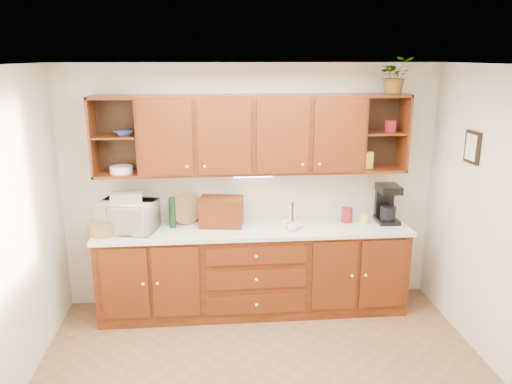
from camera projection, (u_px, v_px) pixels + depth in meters
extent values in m
plane|color=white|center=(272.00, 65.00, 3.36)|extent=(4.00, 4.00, 0.00)
plane|color=beige|center=(251.00, 187.00, 5.38)|extent=(4.00, 0.00, 4.00)
cube|color=#3A1406|center=(254.00, 271.00, 5.32)|extent=(3.20, 0.60, 0.90)
cube|color=silver|center=(254.00, 229.00, 5.18)|extent=(3.24, 0.64, 0.04)
cube|color=#3A1406|center=(252.00, 135.00, 5.07)|extent=(2.30, 0.33, 0.80)
cube|color=black|center=(117.00, 134.00, 5.09)|extent=(0.45, 0.02, 0.80)
cube|color=black|center=(379.00, 131.00, 5.33)|extent=(0.45, 0.02, 0.80)
cube|color=#3A1406|center=(114.00, 136.00, 4.95)|extent=(0.43, 0.30, 0.02)
cube|color=#3A1406|center=(384.00, 133.00, 5.19)|extent=(0.43, 0.30, 0.02)
cube|color=#3A1406|center=(386.00, 95.00, 5.08)|extent=(0.45, 0.33, 0.03)
cube|color=white|center=(253.00, 176.00, 5.13)|extent=(0.40, 0.05, 0.02)
cube|color=black|center=(472.00, 147.00, 4.59)|extent=(0.03, 0.24, 0.30)
cylinder|color=olive|center=(102.00, 229.00, 4.95)|extent=(0.33, 0.33, 0.13)
imported|color=beige|center=(128.00, 216.00, 5.05)|extent=(0.64, 0.51, 0.31)
cube|color=tan|center=(126.00, 197.00, 4.99)|extent=(0.33, 0.26, 0.09)
cylinder|color=black|center=(172.00, 212.00, 5.15)|extent=(0.09, 0.09, 0.32)
cylinder|color=olive|center=(187.00, 222.00, 5.31)|extent=(0.35, 0.21, 0.34)
cube|color=#3A1406|center=(222.00, 212.00, 5.20)|extent=(0.47, 0.34, 0.31)
cylinder|color=#3A1406|center=(292.00, 216.00, 5.10)|extent=(0.02, 0.02, 0.28)
cylinder|color=#3A1406|center=(292.00, 228.00, 5.14)|extent=(0.11, 0.11, 0.02)
imported|color=white|center=(298.00, 224.00, 5.17)|extent=(0.14, 0.14, 0.08)
imported|color=white|center=(286.00, 224.00, 5.17)|extent=(0.14, 0.14, 0.08)
imported|color=white|center=(293.00, 227.00, 5.06)|extent=(0.14, 0.14, 0.08)
cylinder|color=maroon|center=(347.00, 215.00, 5.34)|extent=(0.15, 0.15, 0.16)
cylinder|color=white|center=(293.00, 214.00, 5.30)|extent=(0.09, 0.09, 0.19)
cylinder|color=yellow|center=(365.00, 219.00, 5.28)|extent=(0.11, 0.11, 0.11)
cube|color=black|center=(387.00, 220.00, 5.35)|extent=(0.22, 0.29, 0.04)
cube|color=black|center=(384.00, 202.00, 5.40)|extent=(0.20, 0.07, 0.35)
cube|color=black|center=(389.00, 189.00, 5.25)|extent=(0.22, 0.29, 0.08)
cylinder|color=black|center=(388.00, 213.00, 5.30)|extent=(0.17, 0.17, 0.15)
imported|color=#2A439C|center=(124.00, 133.00, 4.94)|extent=(0.24, 0.24, 0.04)
cylinder|color=white|center=(121.00, 170.00, 5.03)|extent=(0.26, 0.26, 0.07)
cube|color=yellow|center=(367.00, 160.00, 5.23)|extent=(0.12, 0.11, 0.17)
cube|color=maroon|center=(390.00, 126.00, 5.14)|extent=(0.10, 0.09, 0.12)
imported|color=#999999|center=(395.00, 76.00, 4.98)|extent=(0.35, 0.30, 0.37)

